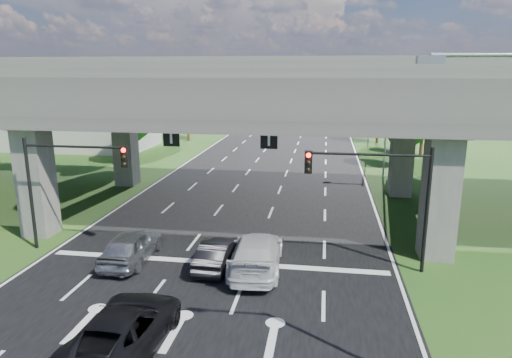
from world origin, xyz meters
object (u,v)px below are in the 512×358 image
(signal_left, at_px, (66,174))
(car_white, at_px, (256,253))
(streetlight_far, at_px, (383,111))
(car_dark, at_px, (217,254))
(streetlight_beyond, at_px, (367,100))
(car_silver, at_px, (131,246))
(car_trailing, at_px, (124,329))
(signal_right, at_px, (380,185))

(signal_left, height_order, car_white, signal_left)
(signal_left, distance_m, streetlight_far, 26.95)
(car_white, bearing_deg, car_dark, -3.07)
(car_white, bearing_deg, streetlight_far, -113.74)
(streetlight_beyond, xyz_separation_m, car_silver, (-14.21, -37.00, -5.02))
(signal_left, xyz_separation_m, car_trailing, (6.52, -8.03, -3.36))
(streetlight_beyond, bearing_deg, signal_right, -93.61)
(car_silver, bearing_deg, streetlight_beyond, -111.47)
(signal_left, bearing_deg, car_silver, -14.27)
(car_silver, distance_m, car_dark, 4.37)
(car_trailing, bearing_deg, car_white, -114.81)
(car_silver, bearing_deg, car_trailing, 111.21)
(car_dark, height_order, car_white, car_white)
(signal_left, relative_size, streetlight_far, 0.60)
(streetlight_far, xyz_separation_m, streetlight_beyond, (0.00, 16.00, 0.00))
(streetlight_far, bearing_deg, car_trailing, -112.09)
(car_dark, xyz_separation_m, car_trailing, (-1.55, -7.08, 0.12))
(signal_left, height_order, car_silver, signal_left)
(signal_left, bearing_deg, streetlight_far, 48.22)
(signal_left, relative_size, car_white, 1.04)
(car_white, bearing_deg, car_silver, -3.07)
(car_silver, bearing_deg, car_white, 179.55)
(streetlight_far, distance_m, car_dark, 23.76)
(car_silver, bearing_deg, signal_left, -14.72)
(signal_right, height_order, car_dark, signal_right)
(signal_right, xyz_separation_m, car_silver, (-11.94, -0.94, -3.35))
(streetlight_beyond, xyz_separation_m, car_white, (-7.92, -37.00, -4.98))
(signal_right, height_order, streetlight_beyond, streetlight_beyond)
(signal_right, distance_m, streetlight_beyond, 36.17)
(car_silver, height_order, car_trailing, car_silver)
(streetlight_far, xyz_separation_m, car_silver, (-14.21, -21.00, -5.02))
(streetlight_beyond, relative_size, car_dark, 2.46)
(streetlight_beyond, height_order, car_silver, streetlight_beyond)
(signal_right, bearing_deg, car_silver, -175.49)
(signal_right, relative_size, car_dark, 1.48)
(car_trailing, bearing_deg, streetlight_far, -110.76)
(car_white, bearing_deg, signal_left, -8.46)
(signal_right, relative_size, car_silver, 1.27)
(signal_right, bearing_deg, car_trailing, -138.66)
(car_dark, relative_size, car_trailing, 0.71)
(streetlight_far, xyz_separation_m, car_trailing, (-11.40, -28.08, -5.02))
(car_dark, bearing_deg, signal_left, -4.86)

